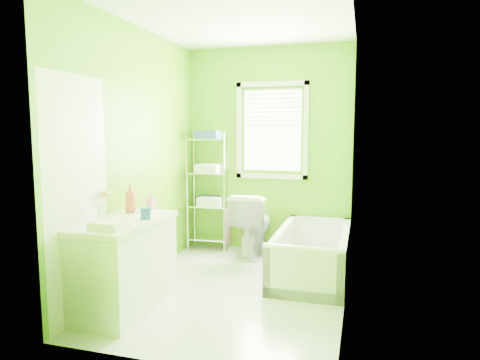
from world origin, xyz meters
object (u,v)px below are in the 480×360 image
(wire_shelf_unit, at_px, (210,177))
(bathtub, at_px, (312,260))
(vanity, at_px, (125,262))
(toilet, at_px, (252,224))

(wire_shelf_unit, bearing_deg, bathtub, -25.91)
(bathtub, height_order, wire_shelf_unit, wire_shelf_unit)
(bathtub, bearing_deg, wire_shelf_unit, 154.09)
(vanity, bearing_deg, toilet, 70.51)
(bathtub, distance_m, vanity, 2.00)
(vanity, height_order, wire_shelf_unit, wire_shelf_unit)
(bathtub, xyz_separation_m, vanity, (-1.47, -1.33, 0.26))
(bathtub, xyz_separation_m, wire_shelf_unit, (-1.41, 0.69, 0.78))
(toilet, xyz_separation_m, wire_shelf_unit, (-0.61, 0.14, 0.55))
(wire_shelf_unit, bearing_deg, toilet, -12.58)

